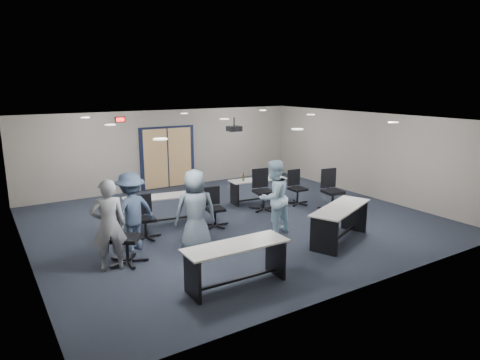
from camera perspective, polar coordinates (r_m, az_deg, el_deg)
floor at (r=11.50m, az=-0.73°, el=-5.42°), size 10.00×10.00×0.00m
back_wall at (r=15.12m, az=-9.70°, el=4.07°), size 10.00×0.04×2.70m
front_wall at (r=7.79m, az=16.83°, el=-4.53°), size 10.00×0.04×2.70m
left_wall at (r=9.62m, az=-27.10°, el=-2.15°), size 0.04×9.00×2.70m
right_wall at (r=14.36m, az=16.56°, el=3.27°), size 0.04×9.00×2.70m
ceiling at (r=10.96m, az=-0.77°, el=8.11°), size 10.00×9.00×0.04m
double_door at (r=15.13m, az=-9.60°, el=2.93°), size 2.00×0.07×2.20m
exit_sign at (r=14.41m, az=-15.71°, el=7.77°), size 0.32×0.07×0.18m
ceiling_projector at (r=11.57m, az=-0.78°, el=6.89°), size 0.35×0.32×0.37m
ceiling_can_lights at (r=11.18m, az=-1.44°, el=8.04°), size 6.24×5.74×0.02m
table_front_left at (r=7.79m, az=-0.51°, el=-10.30°), size 1.97×0.68×0.79m
table_front_right at (r=10.14m, az=13.25°, el=-4.93°), size 2.16×1.43×0.83m
table_back_left at (r=11.28m, az=-10.58°, el=-3.30°), size 1.91×0.89×0.75m
table_back_right at (r=13.16m, az=2.38°, el=-0.82°), size 1.83×0.79×0.99m
chair_back_a at (r=10.31m, az=-12.54°, el=-4.92°), size 0.72×0.72×1.02m
chair_back_b at (r=10.92m, az=-3.35°, el=-3.69°), size 0.70×0.70×1.00m
chair_back_c at (r=12.29m, az=3.17°, el=-1.37°), size 0.86×0.86×1.18m
chair_back_d at (r=13.00m, az=7.71°, el=-1.01°), size 0.69×0.69×1.04m
chair_loose_left at (r=8.99m, az=-14.89°, el=-7.23°), size 1.03×1.03×1.17m
chair_loose_right at (r=12.58m, az=12.30°, el=-1.33°), size 0.84×0.84×1.18m
person_gray at (r=8.68m, az=-17.10°, el=-5.78°), size 0.73×0.54×1.83m
person_plaid at (r=9.23m, az=-5.96°, el=-4.16°), size 1.02×0.81×1.83m
person_lightblue at (r=10.30m, az=4.50°, el=-2.33°), size 1.01×0.86×1.83m
person_back at (r=9.59m, az=-14.29°, el=-4.10°), size 1.24×0.88×1.75m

